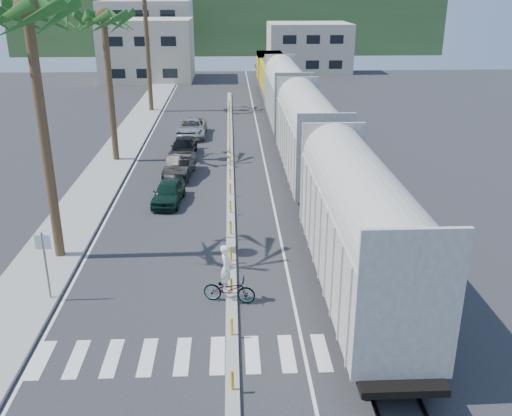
# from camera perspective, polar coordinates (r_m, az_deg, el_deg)

# --- Properties ---
(ground) EXTENTS (140.00, 140.00, 0.00)m
(ground) POSITION_cam_1_polar(r_m,az_deg,el_deg) (21.96, -2.44, -11.43)
(ground) COLOR #28282B
(ground) RESTS_ON ground
(sidewalk) EXTENTS (3.00, 90.00, 0.15)m
(sidewalk) POSITION_cam_1_polar(r_m,az_deg,el_deg) (45.87, -13.35, 5.74)
(sidewalk) COLOR gray
(sidewalk) RESTS_ON ground
(rails) EXTENTS (1.56, 100.00, 0.06)m
(rails) POSITION_cam_1_polar(r_m,az_deg,el_deg) (48.23, 3.37, 6.96)
(rails) COLOR black
(rails) RESTS_ON ground
(median) EXTENTS (0.45, 60.00, 0.85)m
(median) POSITION_cam_1_polar(r_m,az_deg,el_deg) (40.22, -2.60, 4.16)
(median) COLOR gray
(median) RESTS_ON ground
(crosswalk) EXTENTS (14.00, 2.20, 0.01)m
(crosswalk) POSITION_cam_1_polar(r_m,az_deg,el_deg) (20.30, -2.41, -14.45)
(crosswalk) COLOR silver
(crosswalk) RESTS_ON ground
(lane_markings) EXTENTS (9.42, 90.00, 0.01)m
(lane_markings) POSITION_cam_1_polar(r_m,az_deg,el_deg) (45.14, -5.36, 5.88)
(lane_markings) COLOR silver
(lane_markings) RESTS_ON ground
(freight_train) EXTENTS (3.00, 60.94, 5.85)m
(freight_train) POSITION_cam_1_polar(r_m,az_deg,el_deg) (42.07, 4.23, 8.86)
(freight_train) COLOR #A19E94
(freight_train) RESTS_ON ground
(palm_trees) EXTENTS (3.50, 37.20, 13.75)m
(palm_trees) POSITION_cam_1_polar(r_m,az_deg,el_deg) (42.03, -14.64, 19.13)
(palm_trees) COLOR brown
(palm_trees) RESTS_ON ground
(street_sign) EXTENTS (0.60, 0.08, 3.00)m
(street_sign) POSITION_cam_1_polar(r_m,az_deg,el_deg) (23.92, -20.37, -4.58)
(street_sign) COLOR slate
(street_sign) RESTS_ON ground
(buildings) EXTENTS (38.00, 27.00, 10.00)m
(buildings) POSITION_cam_1_polar(r_m,az_deg,el_deg) (90.71, -6.97, 16.28)
(buildings) COLOR #BAAC94
(buildings) RESTS_ON ground
(hillside) EXTENTS (80.00, 20.00, 12.00)m
(hillside) POSITION_cam_1_polar(r_m,az_deg,el_deg) (118.65, -2.77, 18.31)
(hillside) COLOR #385628
(hillside) RESTS_ON ground
(car_lead) EXTENTS (2.30, 4.23, 1.34)m
(car_lead) POSITION_cam_1_polar(r_m,az_deg,el_deg) (33.70, -8.75, 1.58)
(car_lead) COLOR black
(car_lead) RESTS_ON ground
(car_second) EXTENTS (2.43, 4.85, 1.50)m
(car_second) POSITION_cam_1_polar(r_m,az_deg,el_deg) (38.46, -7.64, 4.23)
(car_second) COLOR black
(car_second) RESTS_ON ground
(car_third) EXTENTS (2.02, 4.57, 1.30)m
(car_third) POSITION_cam_1_polar(r_m,az_deg,el_deg) (43.30, -7.25, 6.03)
(car_third) COLOR black
(car_third) RESTS_ON ground
(car_rear) EXTENTS (2.55, 5.28, 1.45)m
(car_rear) POSITION_cam_1_polar(r_m,az_deg,el_deg) (49.20, -6.46, 7.98)
(car_rear) COLOR #ABAEB0
(car_rear) RESTS_ON ground
(cyclist) EXTENTS (1.61, 2.41, 2.48)m
(cyclist) POSITION_cam_1_polar(r_m,az_deg,el_deg) (22.96, -2.75, -7.60)
(cyclist) COLOR #9EA0A5
(cyclist) RESTS_ON ground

